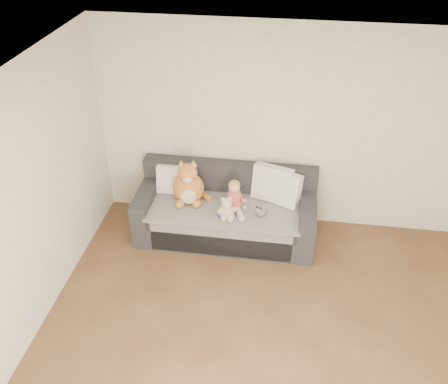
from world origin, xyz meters
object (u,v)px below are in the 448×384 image
(teddy_bear, at_px, (227,209))
(sippy_cup, at_px, (221,212))
(plush_cat, at_px, (188,186))
(sofa, at_px, (226,213))
(toddler, at_px, (234,198))

(teddy_bear, distance_m, sippy_cup, 0.09)
(plush_cat, bearing_deg, sofa, -5.28)
(teddy_bear, bearing_deg, sofa, 74.27)
(toddler, relative_size, sippy_cup, 3.22)
(sofa, distance_m, toddler, 0.38)
(plush_cat, distance_m, teddy_bear, 0.59)
(sofa, bearing_deg, plush_cat, -175.83)
(sofa, relative_size, teddy_bear, 7.43)
(sofa, xyz_separation_m, toddler, (0.12, -0.14, 0.33))
(sofa, xyz_separation_m, plush_cat, (-0.46, -0.03, 0.38))
(sofa, relative_size, sippy_cup, 17.40)
(sofa, height_order, teddy_bear, sofa)
(toddler, relative_size, teddy_bear, 1.37)
(plush_cat, xyz_separation_m, sippy_cup, (0.44, -0.28, -0.15))
(sofa, relative_size, plush_cat, 3.70)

